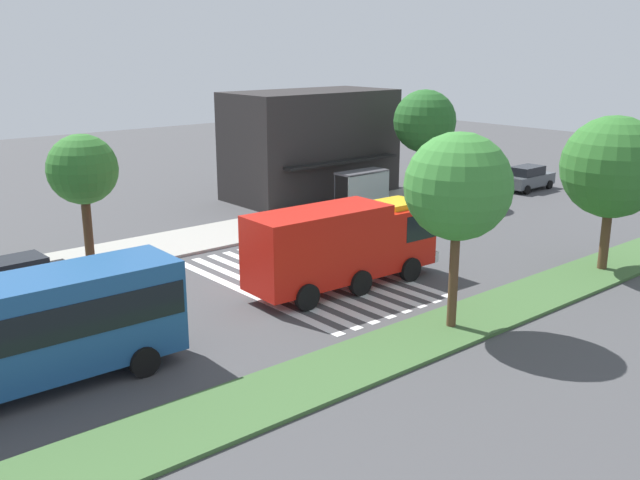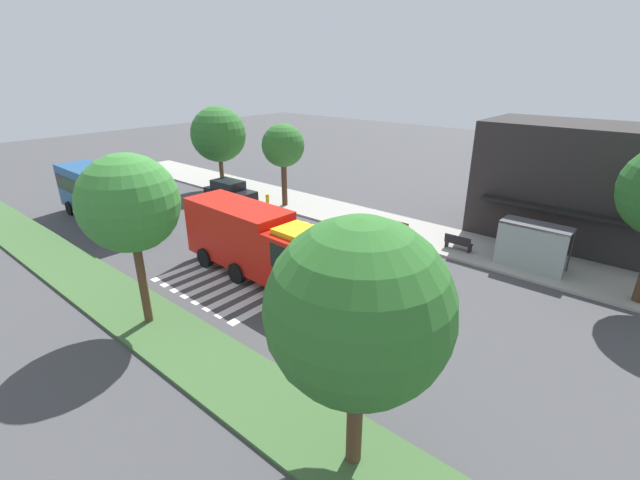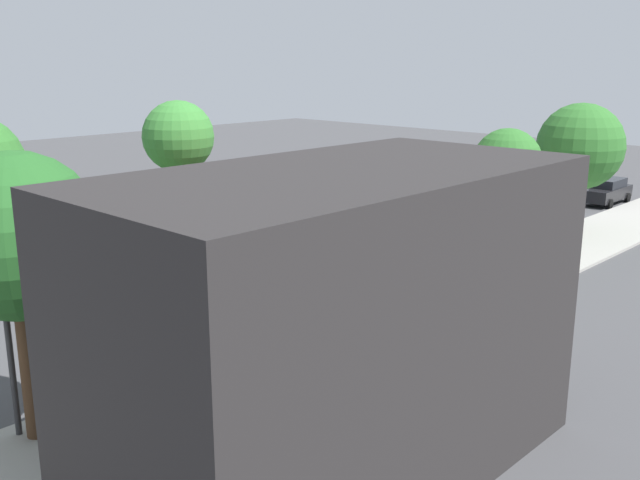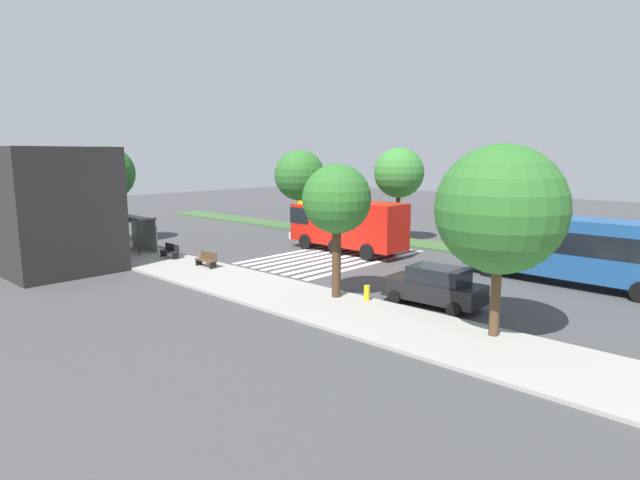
# 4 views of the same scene
# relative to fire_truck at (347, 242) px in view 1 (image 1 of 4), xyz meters

# --- Properties ---
(ground_plane) EXTENTS (120.00, 120.00, 0.00)m
(ground_plane) POSITION_rel_fire_truck_xyz_m (-0.14, 1.98, -2.04)
(ground_plane) COLOR #424244
(sidewalk) EXTENTS (60.00, 4.62, 0.14)m
(sidewalk) POSITION_rel_fire_truck_xyz_m (-0.14, 10.91, -1.97)
(sidewalk) COLOR #9E9B93
(sidewalk) RESTS_ON ground_plane
(median_strip) EXTENTS (60.00, 3.00, 0.14)m
(median_strip) POSITION_rel_fire_truck_xyz_m (-0.14, -6.14, -1.97)
(median_strip) COLOR #3D6033
(median_strip) RESTS_ON ground_plane
(crosswalk) EXTENTS (6.75, 11.91, 0.01)m
(crosswalk) POSITION_rel_fire_truck_xyz_m (-0.70, 1.98, -2.03)
(crosswalk) COLOR silver
(crosswalk) RESTS_ON ground_plane
(fire_truck) EXTENTS (9.32, 3.02, 3.66)m
(fire_truck) POSITION_rel_fire_truck_xyz_m (0.00, 0.00, 0.00)
(fire_truck) COLOR red
(fire_truck) RESTS_ON ground_plane
(parked_car_mid) EXTENTS (4.54, 2.19, 1.85)m
(parked_car_mid) POSITION_rel_fire_truck_xyz_m (-11.60, 7.39, -1.10)
(parked_car_mid) COLOR black
(parked_car_mid) RESTS_ON ground_plane
(parked_car_east) EXTENTS (4.54, 2.08, 1.76)m
(parked_car_east) POSITION_rel_fire_truck_xyz_m (24.63, 7.39, -1.13)
(parked_car_east) COLOR #474C51
(parked_car_east) RESTS_ON ground_plane
(transit_bus) EXTENTS (10.84, 3.02, 3.56)m
(transit_bus) POSITION_rel_fire_truck_xyz_m (-14.62, -1.00, 0.07)
(transit_bus) COLOR navy
(transit_bus) RESTS_ON ground_plane
(bus_stop_shelter) EXTENTS (3.50, 1.40, 2.46)m
(bus_stop_shelter) POSITION_rel_fire_truck_xyz_m (10.58, 9.89, -0.15)
(bus_stop_shelter) COLOR #4C4C51
(bus_stop_shelter) RESTS_ON sidewalk
(bench_near_shelter) EXTENTS (1.60, 0.50, 0.90)m
(bench_near_shelter) POSITION_rel_fire_truck_xyz_m (6.58, 9.91, -1.45)
(bench_near_shelter) COLOR black
(bench_near_shelter) RESTS_ON sidewalk
(bench_west_of_shelter) EXTENTS (1.60, 0.50, 0.90)m
(bench_west_of_shelter) POSITION_rel_fire_truck_xyz_m (2.49, 9.91, -1.45)
(bench_west_of_shelter) COLOR #4C3823
(bench_west_of_shelter) RESTS_ON sidewalk
(street_lamp) EXTENTS (0.36, 0.36, 6.09)m
(street_lamp) POSITION_rel_fire_truck_xyz_m (15.93, 9.20, 1.70)
(street_lamp) COLOR #2D2D30
(street_lamp) RESTS_ON sidewalk
(storefront_building) EXTENTS (11.72, 6.66, 7.26)m
(storefront_building) POSITION_rel_fire_truck_xyz_m (11.31, 16.14, 1.59)
(storefront_building) COLOR #282626
(storefront_building) RESTS_ON ground_plane
(sidewalk_tree_west) EXTENTS (3.22, 3.22, 6.27)m
(sidewalk_tree_west) POSITION_rel_fire_truck_xyz_m (-7.59, 9.60, 2.71)
(sidewalk_tree_west) COLOR #47301E
(sidewalk_tree_west) RESTS_ON sidewalk
(sidewalk_tree_east) EXTENTS (4.12, 4.12, 7.35)m
(sidewalk_tree_east) POSITION_rel_fire_truck_xyz_m (15.62, 9.60, 3.34)
(sidewalk_tree_east) COLOR #47301E
(sidewalk_tree_east) RESTS_ON sidewalk
(median_tree_far_west) EXTENTS (3.88, 3.88, 7.23)m
(median_tree_far_west) POSITION_rel_fire_truck_xyz_m (-0.29, -6.14, 3.37)
(median_tree_far_west) COLOR #513823
(median_tree_far_west) RESTS_ON median_strip
(median_tree_west) EXTENTS (4.64, 4.64, 7.12)m
(median_tree_west) POSITION_rel_fire_truck_xyz_m (10.64, -6.14, 2.89)
(median_tree_west) COLOR #513823
(median_tree_west) RESTS_ON median_strip
(fire_hydrant) EXTENTS (0.28, 0.28, 0.70)m
(fire_hydrant) POSITION_rel_fire_truck_xyz_m (-9.05, 9.10, -1.55)
(fire_hydrant) COLOR gold
(fire_hydrant) RESTS_ON sidewalk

